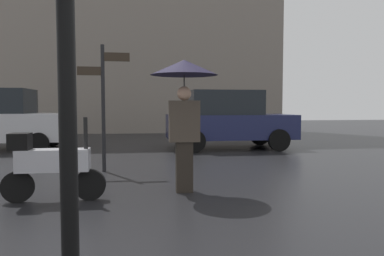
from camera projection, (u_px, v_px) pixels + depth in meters
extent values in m
cylinder|color=black|center=(68.00, 130.00, 1.45)|extent=(0.07, 0.07, 2.62)
cube|color=#2A241E|center=(184.00, 167.00, 5.95)|extent=(0.27, 0.17, 0.82)
cube|color=#473D33|center=(184.00, 121.00, 5.90)|extent=(0.49, 0.22, 0.66)
sphere|color=tan|center=(184.00, 93.00, 5.88)|extent=(0.23, 0.23, 0.23)
cylinder|color=black|center=(184.00, 84.00, 5.87)|extent=(0.02, 0.02, 0.30)
cone|color=#211E36|center=(184.00, 67.00, 5.85)|extent=(1.08, 1.08, 0.24)
cylinder|color=black|center=(90.00, 185.00, 5.44)|extent=(0.46, 0.09, 0.46)
cylinder|color=black|center=(18.00, 187.00, 5.29)|extent=(0.46, 0.09, 0.46)
cube|color=silver|center=(54.00, 160.00, 5.35)|extent=(1.02, 0.32, 0.32)
cube|color=black|center=(20.00, 141.00, 5.26)|extent=(0.28, 0.28, 0.24)
cylinder|color=black|center=(86.00, 136.00, 5.39)|extent=(0.06, 0.06, 0.55)
cube|color=#1E234C|center=(230.00, 126.00, 11.91)|extent=(4.05, 1.79, 0.77)
cube|color=black|center=(224.00, 103.00, 11.83)|extent=(2.23, 1.65, 0.77)
cylinder|color=black|center=(260.00, 135.00, 13.01)|extent=(0.68, 0.18, 0.68)
cylinder|color=black|center=(279.00, 140.00, 11.25)|extent=(0.68, 0.18, 0.68)
cylinder|color=black|center=(186.00, 136.00, 12.62)|extent=(0.68, 0.18, 0.68)
cylinder|color=black|center=(194.00, 141.00, 10.86)|extent=(0.68, 0.18, 0.68)
cylinder|color=black|center=(53.00, 137.00, 12.59)|extent=(0.60, 0.18, 0.60)
cylinder|color=black|center=(39.00, 143.00, 10.82)|extent=(0.60, 0.18, 0.60)
cylinder|color=black|center=(103.00, 109.00, 7.74)|extent=(0.08, 0.08, 2.67)
cube|color=#33281E|center=(116.00, 57.00, 7.71)|extent=(0.56, 0.04, 0.18)
cube|color=#33281E|center=(90.00, 71.00, 7.65)|extent=(0.52, 0.04, 0.18)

